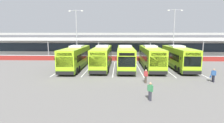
% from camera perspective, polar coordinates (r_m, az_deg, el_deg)
% --- Properties ---
extents(ground_plane, '(200.00, 200.00, 0.00)m').
position_cam_1_polar(ground_plane, '(23.96, 5.23, -4.93)').
color(ground_plane, '#605E5B').
extents(terminal_building, '(70.00, 13.00, 6.00)m').
position_cam_1_polar(terminal_building, '(50.24, 3.74, 5.79)').
color(terminal_building, '#B7B7B2').
rests_on(terminal_building, ground).
extents(red_barrier_wall, '(60.00, 0.40, 1.10)m').
position_cam_1_polar(red_barrier_wall, '(38.11, 4.15, 1.10)').
color(red_barrier_wall, maroon).
rests_on(red_barrier_wall, ground).
extents(coach_bus_leftmost, '(2.99, 12.17, 3.78)m').
position_cam_1_polar(coach_bus_leftmost, '(29.93, -11.57, 1.18)').
color(coach_bus_leftmost, '#9ED11E').
rests_on(coach_bus_leftmost, ground).
extents(coach_bus_left_centre, '(2.99, 12.17, 3.78)m').
position_cam_1_polar(coach_bus_left_centre, '(29.76, -3.20, 1.30)').
color(coach_bus_left_centre, '#9ED11E').
rests_on(coach_bus_left_centre, ground).
extents(coach_bus_centre, '(2.99, 12.17, 3.78)m').
position_cam_1_polar(coach_bus_centre, '(29.43, 4.36, 1.21)').
color(coach_bus_centre, '#9ED11E').
rests_on(coach_bus_centre, ground).
extents(coach_bus_right_centre, '(2.99, 12.17, 3.78)m').
position_cam_1_polar(coach_bus_right_centre, '(30.20, 12.40, 1.22)').
color(coach_bus_right_centre, '#9ED11E').
rests_on(coach_bus_right_centre, ground).
extents(coach_bus_rightmost, '(2.99, 12.17, 3.78)m').
position_cam_1_polar(coach_bus_rightmost, '(31.58, 20.51, 1.19)').
color(coach_bus_rightmost, '#9ED11E').
rests_on(coach_bus_rightmost, ground).
extents(bay_stripe_far_west, '(0.14, 13.00, 0.01)m').
position_cam_1_polar(bay_stripe_far_west, '(31.20, -15.01, -1.95)').
color(bay_stripe_far_west, silver).
rests_on(bay_stripe_far_west, ground).
extents(bay_stripe_west, '(0.14, 13.00, 0.01)m').
position_cam_1_polar(bay_stripe_west, '(30.22, -7.37, -2.07)').
color(bay_stripe_west, silver).
rests_on(bay_stripe_west, ground).
extents(bay_stripe_mid_west, '(0.14, 13.00, 0.01)m').
position_cam_1_polar(bay_stripe_mid_west, '(29.80, 0.62, -2.14)').
color(bay_stripe_mid_west, silver).
rests_on(bay_stripe_mid_west, ground).
extents(bay_stripe_centre, '(0.14, 13.00, 0.01)m').
position_cam_1_polar(bay_stripe_centre, '(29.98, 8.67, -2.18)').
color(bay_stripe_centre, silver).
rests_on(bay_stripe_centre, ground).
extents(bay_stripe_mid_east, '(0.14, 13.00, 0.01)m').
position_cam_1_polar(bay_stripe_mid_east, '(30.73, 16.48, -2.18)').
color(bay_stripe_mid_east, silver).
rests_on(bay_stripe_mid_east, ground).
extents(bay_stripe_east, '(0.14, 13.00, 0.01)m').
position_cam_1_polar(bay_stripe_east, '(32.02, 23.79, -2.14)').
color(bay_stripe_east, silver).
rests_on(bay_stripe_east, ground).
extents(pedestrian_with_handbag, '(0.60, 0.55, 1.62)m').
position_cam_1_polar(pedestrian_with_handbag, '(24.33, 29.89, -3.81)').
color(pedestrian_with_handbag, black).
rests_on(pedestrian_with_handbag, ground).
extents(pedestrian_in_dark_coat, '(0.43, 0.46, 1.62)m').
position_cam_1_polar(pedestrian_in_dark_coat, '(21.05, 10.86, -4.55)').
color(pedestrian_in_dark_coat, '#4C4238').
rests_on(pedestrian_in_dark_coat, ground).
extents(pedestrian_child, '(0.45, 0.44, 1.62)m').
position_cam_1_polar(pedestrian_child, '(15.74, 12.22, -9.20)').
color(pedestrian_child, '#33333D').
rests_on(pedestrian_child, ground).
extents(lamp_post_west, '(3.24, 0.28, 11.00)m').
position_cam_1_polar(lamp_post_west, '(41.24, -11.38, 9.53)').
color(lamp_post_west, '#9E9EA3').
rests_on(lamp_post_west, ground).
extents(lamp_post_centre, '(3.24, 0.28, 11.00)m').
position_cam_1_polar(lamp_post_centre, '(41.66, 19.35, 9.20)').
color(lamp_post_centre, '#9E9EA3').
rests_on(lamp_post_centre, ground).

